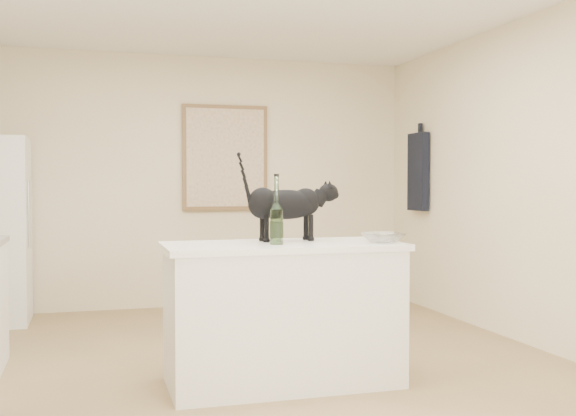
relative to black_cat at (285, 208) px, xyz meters
The scene contains 13 objects.
floor 1.13m from the black_cat, 157.74° to the left, with size 5.50×5.50×0.00m, color #967850.
wall_back 2.82m from the black_cat, 93.16° to the left, with size 4.50×4.50×0.00m, color beige.
wall_front 2.70m from the black_cat, 93.31° to the right, with size 4.50×4.50×0.00m, color beige.
wall_right 2.10m from the black_cat, ahead, with size 5.50×5.50×0.00m, color beige.
island_base 0.70m from the black_cat, 112.17° to the right, with size 1.44×0.67×0.86m, color white.
island_top 0.28m from the black_cat, 112.17° to the right, with size 1.50×0.70×0.04m, color white.
artwork_frame 2.82m from the black_cat, 87.03° to the left, with size 0.90×0.03×1.10m, color brown.
artwork_canvas 2.80m from the black_cat, 87.01° to the left, with size 0.82×0.00×1.02m, color beige.
hanging_garment 2.95m from the black_cat, 46.09° to the left, with size 0.08×0.34×0.80m, color black.
black_cat is the anchor object (origin of this frame).
wine_bottle 0.25m from the black_cat, 118.03° to the right, with size 0.08×0.08×0.38m, color #275723.
glass_bowl 0.66m from the black_cat, 28.75° to the right, with size 0.26×0.26×0.06m, color silver.
fridge_paper 3.03m from the black_cat, 125.46° to the left, with size 0.00×0.13×0.17m, color beige.
Camera 1 is at (-1.08, -4.37, 1.27)m, focal length 42.79 mm.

